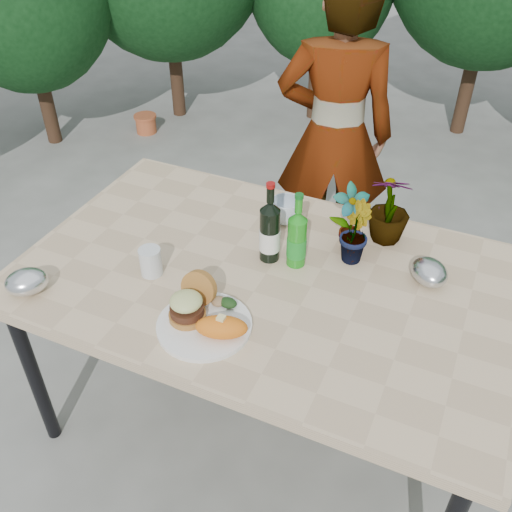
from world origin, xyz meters
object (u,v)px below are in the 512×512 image
at_px(patio_table, 266,287).
at_px(wine_bottle, 270,232).
at_px(person, 335,137).
at_px(dinner_plate, 204,325).

height_order(patio_table, wine_bottle, wine_bottle).
xyz_separation_m(wine_bottle, person, (-0.08, 0.96, -0.11)).
bearing_deg(wine_bottle, person, 93.38).
bearing_deg(patio_table, wine_bottle, 106.18).
distance_m(patio_table, person, 1.05).
bearing_deg(dinner_plate, person, 91.71).
distance_m(dinner_plate, wine_bottle, 0.40).
xyz_separation_m(patio_table, dinner_plate, (-0.07, -0.30, 0.06)).
distance_m(wine_bottle, person, 0.97).
xyz_separation_m(dinner_plate, person, (-0.04, 1.34, -0.01)).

